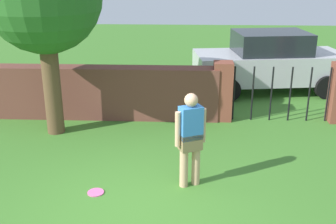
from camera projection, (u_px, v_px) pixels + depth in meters
ground_plane at (136, 213)px, 6.27m from camera, size 40.00×40.00×0.00m
brick_wall at (93, 92)px, 9.92m from camera, size 5.95×0.50×1.25m
person at (190, 136)px, 6.76m from camera, size 0.50×0.35×1.62m
fence_gate at (281, 92)px, 9.71m from camera, size 3.16×0.44×1.40m
car at (269, 62)px, 11.92m from camera, size 4.40×2.37×1.72m
frisbee_pink at (96, 192)px, 6.81m from camera, size 0.27×0.27×0.02m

